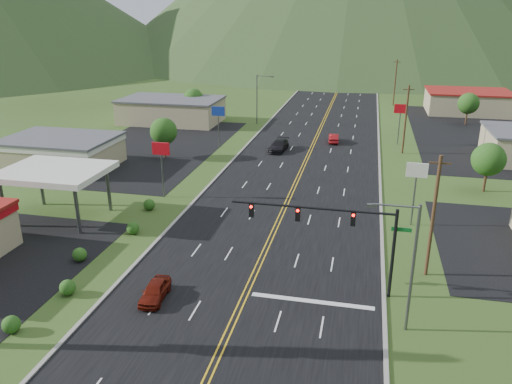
% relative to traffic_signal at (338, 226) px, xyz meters
% --- Properties ---
extents(curb_west, '(0.30, 460.00, 0.14)m').
position_rel_traffic_signal_xyz_m(curb_west, '(-16.63, -14.00, -5.33)').
color(curb_west, gray).
rests_on(curb_west, ground).
extents(traffic_signal, '(13.10, 0.43, 7.00)m').
position_rel_traffic_signal_xyz_m(traffic_signal, '(0.00, 0.00, 0.00)').
color(traffic_signal, black).
rests_on(traffic_signal, ground).
extents(streetlight_east, '(3.28, 0.25, 9.00)m').
position_rel_traffic_signal_xyz_m(streetlight_east, '(4.70, -4.00, -0.15)').
color(streetlight_east, '#59595E').
rests_on(streetlight_east, ground).
extents(streetlight_west, '(3.28, 0.25, 9.00)m').
position_rel_traffic_signal_xyz_m(streetlight_west, '(-18.16, 56.00, -0.15)').
color(streetlight_west, '#59595E').
rests_on(streetlight_west, ground).
extents(gas_canopy, '(10.00, 8.00, 5.30)m').
position_rel_traffic_signal_xyz_m(gas_canopy, '(-28.48, 8.00, -0.46)').
color(gas_canopy, white).
rests_on(gas_canopy, ground).
extents(building_west_mid, '(14.40, 10.40, 4.10)m').
position_rel_traffic_signal_xyz_m(building_west_mid, '(-38.48, 24.00, -3.06)').
color(building_west_mid, tan).
rests_on(building_west_mid, ground).
extents(building_west_far, '(18.40, 11.40, 4.50)m').
position_rel_traffic_signal_xyz_m(building_west_far, '(-34.48, 54.00, -3.07)').
color(building_west_far, tan).
rests_on(building_west_far, ground).
extents(building_east_far, '(16.40, 12.40, 4.50)m').
position_rel_traffic_signal_xyz_m(building_east_far, '(21.52, 76.00, -3.07)').
color(building_east_far, tan).
rests_on(building_east_far, ground).
extents(pole_sign_west_a, '(2.00, 0.18, 6.40)m').
position_rel_traffic_signal_xyz_m(pole_sign_west_a, '(-20.48, 16.00, -0.28)').
color(pole_sign_west_a, '#59595E').
rests_on(pole_sign_west_a, ground).
extents(pole_sign_west_b, '(2.00, 0.18, 6.40)m').
position_rel_traffic_signal_xyz_m(pole_sign_west_b, '(-20.48, 38.00, -0.28)').
color(pole_sign_west_b, '#59595E').
rests_on(pole_sign_west_b, ground).
extents(pole_sign_east_a, '(2.00, 0.18, 6.40)m').
position_rel_traffic_signal_xyz_m(pole_sign_east_a, '(6.52, 14.00, -0.28)').
color(pole_sign_east_a, '#59595E').
rests_on(pole_sign_east_a, ground).
extents(pole_sign_east_b, '(2.00, 0.18, 6.40)m').
position_rel_traffic_signal_xyz_m(pole_sign_east_b, '(6.52, 46.00, -0.28)').
color(pole_sign_east_b, '#59595E').
rests_on(pole_sign_east_b, ground).
extents(tree_west_a, '(3.84, 3.84, 5.82)m').
position_rel_traffic_signal_xyz_m(tree_west_a, '(-26.48, 31.00, -1.44)').
color(tree_west_a, '#382314').
rests_on(tree_west_a, ground).
extents(tree_west_b, '(3.84, 3.84, 5.82)m').
position_rel_traffic_signal_xyz_m(tree_west_b, '(-31.48, 58.00, -1.44)').
color(tree_west_b, '#382314').
rests_on(tree_west_b, ground).
extents(tree_east_a, '(3.84, 3.84, 5.82)m').
position_rel_traffic_signal_xyz_m(tree_east_a, '(15.52, 26.00, -1.44)').
color(tree_east_a, '#382314').
rests_on(tree_east_a, ground).
extents(tree_east_b, '(3.84, 3.84, 5.82)m').
position_rel_traffic_signal_xyz_m(tree_east_b, '(19.52, 64.00, -1.44)').
color(tree_east_b, '#382314').
rests_on(tree_east_b, ground).
extents(utility_pole_a, '(1.60, 0.28, 10.00)m').
position_rel_traffic_signal_xyz_m(utility_pole_a, '(7.02, 4.00, -0.20)').
color(utility_pole_a, '#382314').
rests_on(utility_pole_a, ground).
extents(utility_pole_b, '(1.60, 0.28, 10.00)m').
position_rel_traffic_signal_xyz_m(utility_pole_b, '(7.02, 41.00, -0.20)').
color(utility_pole_b, '#382314').
rests_on(utility_pole_b, ground).
extents(utility_pole_c, '(1.60, 0.28, 10.00)m').
position_rel_traffic_signal_xyz_m(utility_pole_c, '(7.02, 81.00, -0.20)').
color(utility_pole_c, '#382314').
rests_on(utility_pole_c, ground).
extents(utility_pole_d, '(1.60, 0.28, 10.00)m').
position_rel_traffic_signal_xyz_m(utility_pole_d, '(7.02, 121.00, -0.20)').
color(utility_pole_d, '#382314').
rests_on(utility_pole_d, ground).
extents(car_red_near, '(1.86, 4.02, 1.33)m').
position_rel_traffic_signal_xyz_m(car_red_near, '(-12.82, -4.18, -4.66)').
color(car_red_near, '#62150A').
rests_on(car_red_near, ground).
extents(car_dark_mid, '(2.68, 5.57, 1.56)m').
position_rel_traffic_signal_xyz_m(car_dark_mid, '(-11.15, 38.19, -4.55)').
color(car_dark_mid, black).
rests_on(car_dark_mid, ground).
extents(car_red_far, '(1.84, 4.38, 1.41)m').
position_rel_traffic_signal_xyz_m(car_red_far, '(-3.48, 45.10, -4.63)').
color(car_red_far, maroon).
rests_on(car_red_far, ground).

